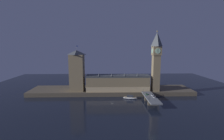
# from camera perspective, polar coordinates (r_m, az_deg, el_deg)

# --- Properties ---
(ground_plane) EXTENTS (400.00, 400.00, 0.00)m
(ground_plane) POSITION_cam_1_polar(r_m,az_deg,el_deg) (191.44, 0.02, -11.03)
(ground_plane) COLOR black
(embankment) EXTENTS (220.00, 42.00, 5.33)m
(embankment) POSITION_cam_1_polar(r_m,az_deg,el_deg) (227.95, -0.24, -7.20)
(embankment) COLOR brown
(embankment) RESTS_ON ground_plane
(parliament_hall) EXTENTS (82.16, 18.52, 24.73)m
(parliament_hall) POSITION_cam_1_polar(r_m,az_deg,el_deg) (216.07, 2.04, -4.52)
(parliament_hall) COLOR #8E7A56
(parliament_hall) RESTS_ON embankment
(clock_tower) EXTENTS (11.34, 11.45, 77.79)m
(clock_tower) POSITION_cam_1_polar(r_m,az_deg,el_deg) (216.85, 15.28, 3.53)
(clock_tower) COLOR #8E7A56
(clock_tower) RESTS_ON embankment
(victoria_tower) EXTENTS (18.06, 18.06, 59.44)m
(victoria_tower) POSITION_cam_1_polar(r_m,az_deg,el_deg) (217.22, -12.20, -0.20)
(victoria_tower) COLOR #8E7A56
(victoria_tower) RESTS_ON embankment
(bridge) EXTENTS (11.90, 46.00, 6.82)m
(bridge) POSITION_cam_1_polar(r_m,az_deg,el_deg) (191.32, 13.48, -9.68)
(bridge) COLOR slate
(bridge) RESTS_ON ground_plane
(car_northbound_lead) EXTENTS (1.92, 4.79, 1.35)m
(car_northbound_lead) POSITION_cam_1_polar(r_m,az_deg,el_deg) (197.95, 12.12, -8.31)
(car_northbound_lead) COLOR #235633
(car_northbound_lead) RESTS_ON bridge
(car_southbound_lead) EXTENTS (2.08, 4.42, 1.35)m
(car_southbound_lead) POSITION_cam_1_polar(r_m,az_deg,el_deg) (188.33, 14.54, -9.23)
(car_southbound_lead) COLOR white
(car_southbound_lead) RESTS_ON bridge
(car_southbound_trail) EXTENTS (1.98, 4.28, 1.50)m
(car_southbound_trail) POSITION_cam_1_polar(r_m,az_deg,el_deg) (195.17, 13.94, -8.58)
(car_southbound_trail) COLOR white
(car_southbound_trail) RESTS_ON bridge
(pedestrian_near_rail) EXTENTS (0.38, 0.38, 1.82)m
(pedestrian_near_rail) POSITION_cam_1_polar(r_m,az_deg,el_deg) (182.43, 12.50, -9.62)
(pedestrian_near_rail) COLOR black
(pedestrian_near_rail) RESTS_ON bridge
(pedestrian_mid_walk) EXTENTS (0.38, 0.38, 1.59)m
(pedestrian_mid_walk) POSITION_cam_1_polar(r_m,az_deg,el_deg) (191.55, 15.07, -8.90)
(pedestrian_mid_walk) COLOR black
(pedestrian_mid_walk) RESTS_ON bridge
(street_lamp_near) EXTENTS (1.34, 0.60, 7.10)m
(street_lamp_near) POSITION_cam_1_polar(r_m,az_deg,el_deg) (174.50, 12.99, -9.26)
(street_lamp_near) COLOR #2D3333
(street_lamp_near) RESTS_ON bridge
(street_lamp_far) EXTENTS (1.34, 0.60, 6.37)m
(street_lamp_far) POSITION_cam_1_polar(r_m,az_deg,el_deg) (202.13, 10.90, -6.94)
(street_lamp_far) COLOR #2D3333
(street_lamp_far) RESTS_ON bridge
(boat_upstream) EXTENTS (17.80, 7.79, 4.71)m
(boat_upstream) POSITION_cam_1_polar(r_m,az_deg,el_deg) (201.42, 6.39, -9.59)
(boat_upstream) COLOR white
(boat_upstream) RESTS_ON ground_plane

